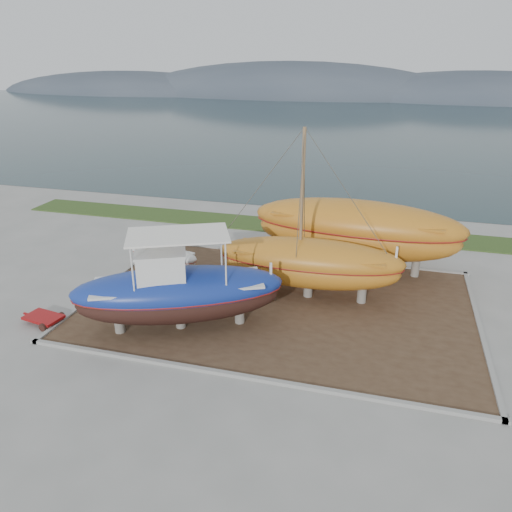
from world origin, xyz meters
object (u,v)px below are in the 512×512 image
(blue_caique, at_px, (178,282))
(white_dinghy, at_px, (164,259))
(orange_sailboat, at_px, (311,217))
(red_trailer, at_px, (44,319))
(orange_bare_hull, at_px, (356,236))

(blue_caique, distance_m, white_dinghy, 6.74)
(orange_sailboat, bearing_deg, white_dinghy, 171.25)
(red_trailer, bearing_deg, blue_caique, 20.82)
(orange_sailboat, relative_size, red_trailer, 3.68)
(red_trailer, bearing_deg, white_dinghy, 77.57)
(blue_caique, distance_m, orange_sailboat, 6.93)
(orange_bare_hull, bearing_deg, blue_caique, -123.59)
(white_dinghy, relative_size, red_trailer, 1.76)
(white_dinghy, distance_m, red_trailer, 7.39)
(blue_caique, relative_size, red_trailer, 3.68)
(orange_bare_hull, xyz_separation_m, red_trailer, (-12.92, -9.93, -1.78))
(blue_caique, height_order, red_trailer, blue_caique)
(blue_caique, xyz_separation_m, orange_sailboat, (4.90, 4.50, 1.94))
(white_dinghy, distance_m, orange_bare_hull, 10.71)
(white_dinghy, distance_m, orange_sailboat, 9.08)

